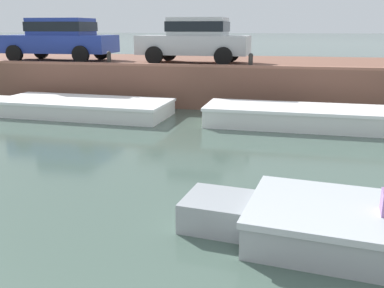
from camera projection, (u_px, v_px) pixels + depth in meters
The scene contains 9 objects.
ground_plane at pixel (253, 184), 7.26m from camera, with size 400.00×400.00×0.00m, color #42564C.
far_quay_wall at pixel (273, 80), 16.01m from camera, with size 60.00×6.00×1.36m, color brown.
far_wall_coping at pixel (272, 67), 13.10m from camera, with size 60.00×0.24×0.08m, color #925F4C.
boat_moored_west_white at pixel (76, 107), 12.95m from camera, with size 6.30×2.28×0.48m.
boat_moored_central_white at pixel (307, 117), 11.37m from camera, with size 5.93×1.83×0.54m.
car_leftmost_blue at pixel (60, 38), 15.91m from camera, with size 4.17×2.08×1.54m.
car_left_inner_silver at pixel (196, 38), 14.84m from camera, with size 3.85×1.95×1.54m.
mooring_bollard_west at pixel (109, 58), 14.28m from camera, with size 0.15×0.15×0.44m.
mooring_bollard_mid at pixel (251, 60), 13.31m from camera, with size 0.15×0.15×0.44m.
Camera 1 is at (0.44, -0.42, 2.57)m, focal length 40.00 mm.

